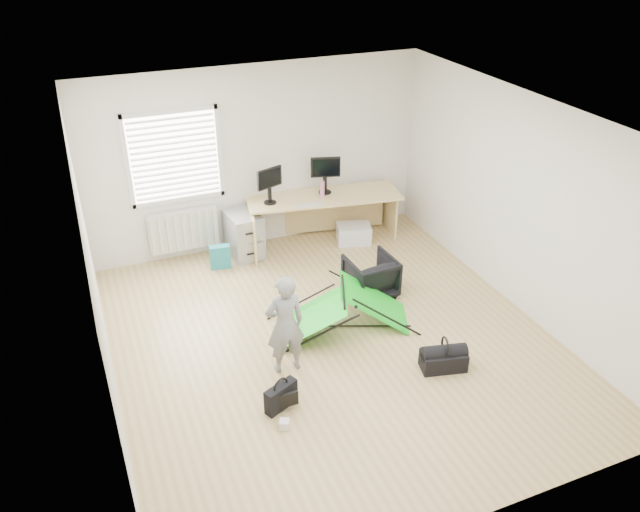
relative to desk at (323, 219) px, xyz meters
name	(u,v)px	position (x,y,z in m)	size (l,w,h in m)	color
ground	(333,340)	(-0.85, -2.34, -0.39)	(5.50, 5.50, 0.00)	tan
back_wall	(258,158)	(-0.85, 0.41, 0.96)	(5.00, 0.02, 2.70)	silver
window	(174,157)	(-2.05, 0.37, 1.16)	(1.20, 0.06, 1.20)	silver
radiator	(184,230)	(-2.05, 0.33, 0.06)	(1.00, 0.12, 0.60)	silver
desk	(323,219)	(0.00, 0.00, 0.00)	(2.28, 0.73, 0.78)	#D2B576
filing_cabinet	(244,235)	(-1.23, 0.07, -0.05)	(0.43, 0.58, 0.67)	#A0A1A5
monitor_left	(269,190)	(-0.82, 0.06, 0.59)	(0.42, 0.09, 0.40)	black
monitor_right	(325,180)	(0.06, 0.10, 0.60)	(0.44, 0.09, 0.42)	black
keyboard	(310,205)	(-0.31, -0.24, 0.40)	(0.39, 0.13, 0.02)	beige
thermos	(322,189)	(-0.03, -0.03, 0.51)	(0.07, 0.07, 0.25)	#CB7192
office_chair	(371,276)	(0.01, -1.60, -0.11)	(0.59, 0.61, 0.56)	black
person	(285,325)	(-1.54, -2.62, 0.21)	(0.44, 0.29, 1.21)	gray
kite	(343,310)	(-0.64, -2.14, -0.13)	(1.69, 0.74, 0.52)	#12BF1B
storage_crate	(354,234)	(0.43, -0.17, -0.25)	(0.51, 0.36, 0.28)	silver
tote_bag	(220,257)	(-1.66, -0.15, -0.21)	(0.29, 0.13, 0.35)	teal
laptop_bag	(281,397)	(-1.80, -3.18, -0.25)	(0.38, 0.11, 0.28)	black
white_box	(284,424)	(-1.87, -3.47, -0.34)	(0.09, 0.09, 0.09)	silver
duffel_bag	(443,360)	(0.08, -3.29, -0.28)	(0.50, 0.26, 0.22)	black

